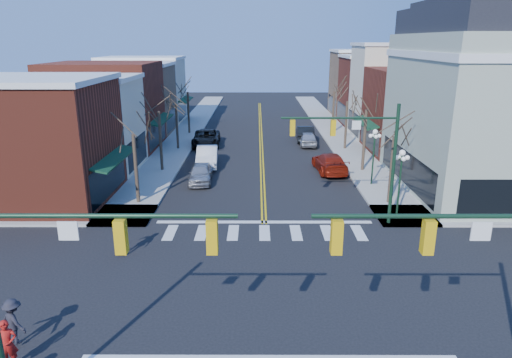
{
  "coord_description": "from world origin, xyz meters",
  "views": [
    {
      "loc": [
        -0.43,
        -17.83,
        10.52
      ],
      "look_at": [
        -0.49,
        7.56,
        2.8
      ],
      "focal_mm": 32.0,
      "sensor_mm": 36.0,
      "label": 1
    }
  ],
  "objects_px": {
    "car_left_near": "(200,173)",
    "pedestrian_dark_b": "(14,321)",
    "car_left_far": "(206,138)",
    "car_right_near": "(330,163)",
    "pedestrian_red_a": "(8,344)",
    "lamppost_midblock": "(374,148)",
    "car_right_far": "(305,133)",
    "pedestrian_dark_a": "(121,235)",
    "car_right_mid": "(308,139)",
    "car_left_mid": "(207,156)",
    "lamppost_corner": "(401,172)",
    "victorian_corner": "(498,98)"
  },
  "relations": [
    {
      "from": "car_left_near",
      "to": "pedestrian_dark_b",
      "type": "xyz_separation_m",
      "value": [
        -4.24,
        -19.8,
        0.28
      ]
    },
    {
      "from": "car_left_far",
      "to": "car_right_near",
      "type": "distance_m",
      "value": 15.04
    },
    {
      "from": "pedestrian_red_a",
      "to": "pedestrian_dark_b",
      "type": "relative_size",
      "value": 0.99
    },
    {
      "from": "lamppost_midblock",
      "to": "car_right_far",
      "type": "relative_size",
      "value": 0.85
    },
    {
      "from": "car_left_far",
      "to": "pedestrian_dark_a",
      "type": "relative_size",
      "value": 3.1
    },
    {
      "from": "lamppost_midblock",
      "to": "car_right_mid",
      "type": "xyz_separation_m",
      "value": [
        -3.33,
        13.83,
        -2.22
      ]
    },
    {
      "from": "car_right_far",
      "to": "pedestrian_dark_b",
      "type": "height_order",
      "value": "pedestrian_dark_b"
    },
    {
      "from": "car_left_far",
      "to": "car_right_near",
      "type": "xyz_separation_m",
      "value": [
        11.34,
        -9.88,
        -0.02
      ]
    },
    {
      "from": "car_left_far",
      "to": "car_right_mid",
      "type": "bearing_deg",
      "value": -1.68
    },
    {
      "from": "car_left_mid",
      "to": "pedestrian_dark_b",
      "type": "xyz_separation_m",
      "value": [
        -4.24,
        -24.69,
        0.17
      ]
    },
    {
      "from": "lamppost_corner",
      "to": "car_left_near",
      "type": "relative_size",
      "value": 1.01
    },
    {
      "from": "victorian_corner",
      "to": "car_right_near",
      "type": "distance_m",
      "value": 13.1
    },
    {
      "from": "car_left_far",
      "to": "car_right_mid",
      "type": "xyz_separation_m",
      "value": [
        10.6,
        0.1,
        -0.07
      ]
    },
    {
      "from": "lamppost_corner",
      "to": "car_right_near",
      "type": "xyz_separation_m",
      "value": [
        -2.58,
        10.34,
        -2.17
      ]
    },
    {
      "from": "car_right_far",
      "to": "pedestrian_red_a",
      "type": "xyz_separation_m",
      "value": [
        -13.41,
        -36.21,
        0.16
      ]
    },
    {
      "from": "car_left_near",
      "to": "lamppost_corner",
      "type": "bearing_deg",
      "value": -32.31
    },
    {
      "from": "car_right_near",
      "to": "lamppost_midblock",
      "type": "bearing_deg",
      "value": 119.62
    },
    {
      "from": "victorian_corner",
      "to": "car_left_mid",
      "type": "relative_size",
      "value": 2.81
    },
    {
      "from": "car_left_far",
      "to": "car_right_far",
      "type": "relative_size",
      "value": 1.16
    },
    {
      "from": "pedestrian_red_a",
      "to": "pedestrian_dark_a",
      "type": "xyz_separation_m",
      "value": [
        1.31,
        8.49,
        0.1
      ]
    },
    {
      "from": "victorian_corner",
      "to": "lamppost_midblock",
      "type": "relative_size",
      "value": 3.29
    },
    {
      "from": "pedestrian_dark_a",
      "to": "car_right_mid",
      "type": "bearing_deg",
      "value": 124.6
    },
    {
      "from": "car_left_mid",
      "to": "car_right_mid",
      "type": "xyz_separation_m",
      "value": [
        9.67,
        8.03,
        -0.09
      ]
    },
    {
      "from": "car_left_far",
      "to": "car_right_far",
      "type": "distance_m",
      "value": 10.78
    },
    {
      "from": "victorian_corner",
      "to": "pedestrian_dark_b",
      "type": "bearing_deg",
      "value": -144.25
    },
    {
      "from": "car_right_near",
      "to": "pedestrian_red_a",
      "type": "bearing_deg",
      "value": 55.03
    },
    {
      "from": "lamppost_corner",
      "to": "car_right_near",
      "type": "bearing_deg",
      "value": 104.03
    },
    {
      "from": "car_right_near",
      "to": "car_left_near",
      "type": "bearing_deg",
      "value": 11.46
    },
    {
      "from": "car_right_near",
      "to": "pedestrian_red_a",
      "type": "relative_size",
      "value": 3.22
    },
    {
      "from": "car_left_near",
      "to": "pedestrian_dark_a",
      "type": "bearing_deg",
      "value": -103.9
    },
    {
      "from": "victorian_corner",
      "to": "pedestrian_dark_a",
      "type": "bearing_deg",
      "value": -154.89
    },
    {
      "from": "lamppost_midblock",
      "to": "car_right_far",
      "type": "height_order",
      "value": "lamppost_midblock"
    },
    {
      "from": "car_left_mid",
      "to": "car_right_mid",
      "type": "height_order",
      "value": "car_left_mid"
    },
    {
      "from": "car_right_mid",
      "to": "car_right_near",
      "type": "bearing_deg",
      "value": 96.58
    },
    {
      "from": "car_right_mid",
      "to": "car_right_far",
      "type": "bearing_deg",
      "value": -85.91
    },
    {
      "from": "pedestrian_dark_b",
      "to": "lamppost_midblock",
      "type": "bearing_deg",
      "value": -101.47
    },
    {
      "from": "car_left_mid",
      "to": "pedestrian_dark_b",
      "type": "distance_m",
      "value": 25.06
    },
    {
      "from": "car_right_near",
      "to": "pedestrian_dark_b",
      "type": "distance_m",
      "value": 27.05
    },
    {
      "from": "car_left_near",
      "to": "pedestrian_dark_b",
      "type": "height_order",
      "value": "pedestrian_dark_b"
    },
    {
      "from": "victorian_corner",
      "to": "lamppost_midblock",
      "type": "distance_m",
      "value": 9.1
    },
    {
      "from": "car_left_far",
      "to": "pedestrian_dark_b",
      "type": "xyz_separation_m",
      "value": [
        -3.32,
        -32.62,
        0.19
      ]
    },
    {
      "from": "lamppost_corner",
      "to": "car_right_mid",
      "type": "relative_size",
      "value": 0.99
    },
    {
      "from": "pedestrian_red_a",
      "to": "pedestrian_dark_a",
      "type": "height_order",
      "value": "pedestrian_dark_a"
    },
    {
      "from": "car_left_near",
      "to": "car_left_far",
      "type": "bearing_deg",
      "value": 91.49
    },
    {
      "from": "lamppost_midblock",
      "to": "car_right_far",
      "type": "distance_m",
      "value": 16.56
    },
    {
      "from": "pedestrian_dark_a",
      "to": "pedestrian_dark_b",
      "type": "bearing_deg",
      "value": -43.43
    },
    {
      "from": "car_left_mid",
      "to": "car_left_far",
      "type": "height_order",
      "value": "car_left_mid"
    },
    {
      "from": "lamppost_corner",
      "to": "car_left_near",
      "type": "xyz_separation_m",
      "value": [
        -13.0,
        7.4,
        -2.23
      ]
    },
    {
      "from": "car_right_near",
      "to": "car_left_far",
      "type": "bearing_deg",
      "value": -45.36
    },
    {
      "from": "lamppost_corner",
      "to": "car_left_mid",
      "type": "distance_m",
      "value": 18.02
    }
  ]
}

